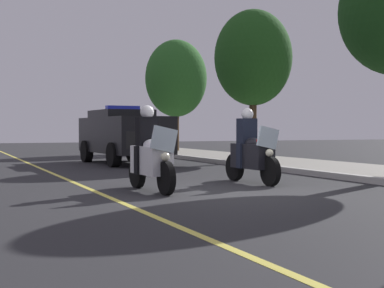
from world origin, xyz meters
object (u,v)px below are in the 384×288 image
at_px(tree_far_back, 253,58).
at_px(tree_behind_suv, 176,79).
at_px(police_motorcycle_lead_right, 251,153).
at_px(police_suv, 124,134).
at_px(police_motorcycle_lead_left, 151,156).

height_order(tree_far_back, tree_behind_suv, tree_behind_suv).
bearing_deg(police_motorcycle_lead_right, tree_behind_suv, 164.10).
xyz_separation_m(police_suv, tree_far_back, (0.93, 4.70, 2.79)).
relative_size(police_motorcycle_lead_left, police_motorcycle_lead_right, 1.00).
xyz_separation_m(police_suv, tree_behind_suv, (-7.73, 5.11, 2.74)).
xyz_separation_m(police_motorcycle_lead_right, tree_far_back, (-7.08, 4.08, 3.16)).
xyz_separation_m(police_motorcycle_lead_left, tree_far_back, (-7.73, 6.74, 3.16)).
xyz_separation_m(police_motorcycle_lead_left, tree_behind_suv, (-16.39, 7.14, 3.11)).
bearing_deg(police_motorcycle_lead_right, police_suv, -175.54).
distance_m(police_motorcycle_lead_left, tree_far_back, 10.73).
bearing_deg(police_motorcycle_lead_left, police_motorcycle_lead_right, 103.70).
distance_m(police_suv, tree_behind_suv, 9.66).
relative_size(police_motorcycle_lead_right, tree_behind_suv, 0.38).
distance_m(police_motorcycle_lead_left, police_motorcycle_lead_right, 2.74).
bearing_deg(police_motorcycle_lead_right, tree_far_back, 150.07).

